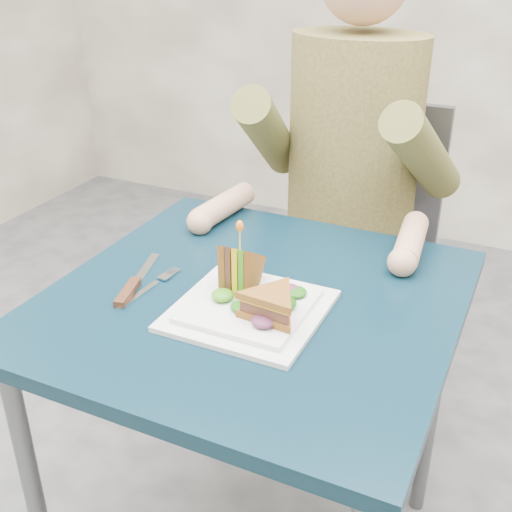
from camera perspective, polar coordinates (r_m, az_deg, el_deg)
The scene contains 12 objects.
table at distance 1.26m, azimuth -0.22°, elevation -6.64°, with size 0.75×0.75×0.73m.
chair at distance 1.88m, azimuth 8.86°, elevation 1.27°, with size 0.42×0.40×0.93m.
diner at distance 1.65m, azimuth 8.62°, elevation 11.49°, with size 0.54×0.59×0.74m.
plate at distance 1.16m, azimuth -0.61°, elevation -4.69°, with size 0.26×0.26×0.02m.
sandwich_flat at distance 1.10m, azimuth 1.40°, elevation -4.35°, with size 0.14×0.14×0.05m.
sandwich_upright at distance 1.19m, azimuth -1.41°, elevation -1.37°, with size 0.09×0.15×0.15m.
fork at distance 1.25m, azimuth -9.58°, elevation -2.86°, with size 0.03×0.18×0.01m.
knife at distance 1.25m, azimuth -11.02°, elevation -2.78°, with size 0.08×0.22×0.02m.
toothpick at distance 1.16m, azimuth -1.44°, elevation 1.42°, with size 0.00×0.00×0.06m, color tan.
toothpick_frill at distance 1.15m, azimuth -1.46°, elevation 2.68°, with size 0.01×0.01×0.02m, color orange.
lettuce_spill at distance 1.15m, azimuth -0.17°, elevation -3.62°, with size 0.15×0.13×0.02m, color #337A14, non-canonical shape.
onion_ring at distance 1.14m, azimuth 0.17°, elevation -3.63°, with size 0.04×0.04×0.01m, color #9E4C7A.
Camera 1 is at (0.45, -0.94, 1.35)m, focal length 45.00 mm.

